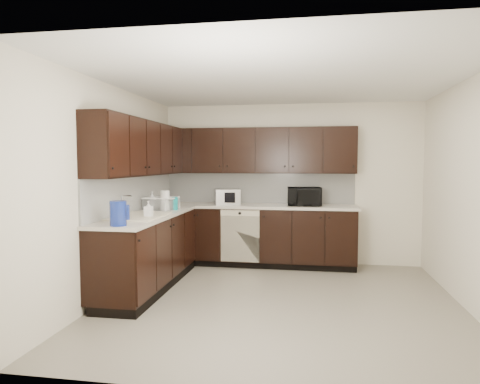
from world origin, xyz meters
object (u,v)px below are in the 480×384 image
object	(u,v)px
microwave	(304,197)
toaster_oven	(227,197)
storage_bin	(161,204)
blue_pitcher	(118,213)
sink	(139,222)

from	to	relation	value
microwave	toaster_oven	bearing A→B (deg)	175.76
storage_bin	blue_pitcher	xyz separation A→B (m)	(0.09, -1.52, 0.05)
microwave	storage_bin	bearing A→B (deg)	-160.87
storage_bin	blue_pitcher	bearing A→B (deg)	-86.53
microwave	blue_pitcher	bearing A→B (deg)	-132.51
sink	blue_pitcher	xyz separation A→B (m)	(0.07, -0.69, 0.19)
toaster_oven	blue_pitcher	bearing A→B (deg)	-124.59
toaster_oven	blue_pitcher	size ratio (longest dim) A/B	1.47
storage_bin	toaster_oven	bearing A→B (deg)	47.83
sink	toaster_oven	size ratio (longest dim) A/B	2.18
toaster_oven	storage_bin	distance (m)	1.14
toaster_oven	sink	bearing A→B (deg)	-132.48
sink	blue_pitcher	world-z (taller)	sink
microwave	storage_bin	distance (m)	2.12
microwave	blue_pitcher	xyz separation A→B (m)	(-1.85, -2.37, -0.01)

